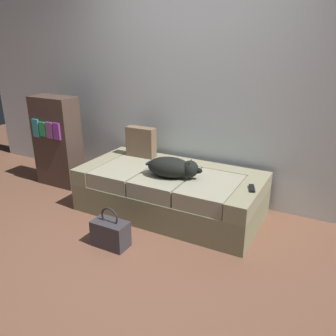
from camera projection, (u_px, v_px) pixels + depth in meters
name	position (u px, v px, depth m)	size (l,w,h in m)	color
ground_plane	(115.00, 260.00, 2.89)	(10.00, 10.00, 0.00)	brown
back_wall	(196.00, 72.00, 3.70)	(6.40, 0.10, 2.80)	silver
couch	(170.00, 192.00, 3.63)	(1.87, 0.92, 0.46)	#7E7A5A
dog_dark	(173.00, 167.00, 3.36)	(0.58, 0.33, 0.20)	black
tv_remote	(252.00, 188.00, 3.11)	(0.04, 0.15, 0.02)	black
throw_pillow	(141.00, 142.00, 3.93)	(0.34, 0.12, 0.34)	brown
handbag	(111.00, 233.00, 3.05)	(0.32, 0.18, 0.38)	#363237
bookshelf	(57.00, 141.00, 4.23)	(0.56, 0.30, 1.10)	#47352C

